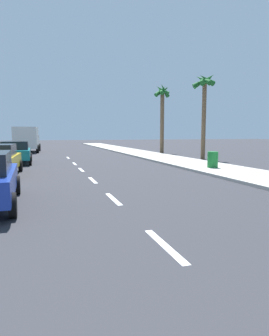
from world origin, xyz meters
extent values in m
plane|color=#2D2D33|center=(0.00, 20.00, 0.00)|extent=(160.00, 160.00, 0.00)
cube|color=#B2ADA3|center=(7.53, 22.00, 0.07)|extent=(3.60, 80.00, 0.14)
cube|color=white|center=(0.00, 6.98, 0.00)|extent=(0.16, 1.80, 0.01)
cube|color=white|center=(0.00, 11.12, 0.00)|extent=(0.16, 1.80, 0.01)
cube|color=white|center=(0.00, 15.13, 0.00)|extent=(0.16, 1.80, 0.01)
cube|color=white|center=(0.00, 19.17, 0.00)|extent=(0.16, 1.80, 0.01)
cube|color=white|center=(0.00, 22.76, 0.00)|extent=(0.16, 1.80, 0.01)
cube|color=white|center=(0.00, 28.13, 0.00)|extent=(0.16, 1.80, 0.01)
cylinder|color=black|center=(-3.00, 12.90, 0.32)|extent=(0.20, 0.65, 0.64)
cylinder|color=black|center=(-2.88, 9.80, 0.32)|extent=(0.20, 0.65, 0.64)
cylinder|color=black|center=(-3.30, 19.43, 0.32)|extent=(0.20, 0.65, 0.64)
cylinder|color=black|center=(-3.39, 16.54, 0.32)|extent=(0.20, 0.65, 0.64)
cube|color=#14727A|center=(-3.88, 24.17, 0.69)|extent=(1.98, 4.54, 0.64)
cube|color=black|center=(-3.88, 23.94, 1.29)|extent=(1.71, 2.38, 0.56)
cylinder|color=black|center=(-4.86, 25.68, 0.32)|extent=(0.19, 0.64, 0.64)
cylinder|color=black|center=(-2.97, 25.72, 0.32)|extent=(0.19, 0.64, 0.64)
cylinder|color=black|center=(-2.91, 22.65, 0.32)|extent=(0.19, 0.64, 0.64)
cube|color=beige|center=(-3.62, 39.61, 1.20)|extent=(2.49, 2.43, 1.40)
cube|color=silver|center=(-3.74, 36.63, 1.65)|extent=(2.56, 4.25, 2.30)
cylinder|color=black|center=(-4.83, 39.53, 0.45)|extent=(0.31, 0.91, 0.90)
cylinder|color=black|center=(-2.43, 39.44, 0.45)|extent=(0.31, 0.91, 0.90)
cylinder|color=black|center=(-4.98, 35.63, 0.45)|extent=(0.31, 0.91, 0.90)
cylinder|color=black|center=(-2.58, 35.54, 0.45)|extent=(0.31, 0.91, 0.90)
cylinder|color=brown|center=(10.39, 23.28, 3.23)|extent=(0.34, 0.34, 6.47)
cone|color=#195B23|center=(10.64, 23.27, 6.32)|extent=(0.46, 1.49, 0.82)
cone|color=#195B23|center=(10.45, 23.52, 6.32)|extent=(1.88, 0.92, 1.38)
cone|color=#195B23|center=(10.18, 23.41, 6.32)|extent=(1.01, 1.34, 1.20)
cone|color=#195B23|center=(10.17, 23.16, 6.32)|extent=(1.01, 1.61, 1.24)
cone|color=#195B23|center=(10.42, 23.03, 6.32)|extent=(1.54, 0.63, 0.97)
cylinder|color=brown|center=(10.29, 31.66, 3.40)|extent=(0.42, 0.42, 6.80)
cone|color=#195B23|center=(10.54, 31.67, 6.65)|extent=(0.45, 1.64, 0.95)
cone|color=#195B23|center=(10.45, 31.85, 6.65)|extent=(1.27, 1.28, 1.04)
cone|color=#195B23|center=(10.20, 31.89, 6.65)|extent=(1.76, 1.09, 1.53)
cone|color=#195B23|center=(10.04, 31.70, 6.65)|extent=(0.63, 1.58, 1.19)
cone|color=#195B23|center=(10.18, 31.44, 6.65)|extent=(1.52, 1.10, 1.29)
cone|color=#195B23|center=(10.43, 31.45, 6.65)|extent=(1.64, 1.32, 1.55)
cylinder|color=#19722D|center=(7.24, 16.83, 0.60)|extent=(0.60, 0.60, 0.92)
camera|label=1|loc=(-2.14, 2.06, 2.09)|focal=31.50mm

